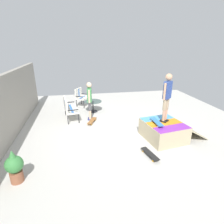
{
  "coord_description": "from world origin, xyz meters",
  "views": [
    {
      "loc": [
        -6.58,
        1.44,
        3.31
      ],
      "look_at": [
        0.26,
        0.17,
        0.7
      ],
      "focal_mm": 29.04,
      "sensor_mm": 36.0,
      "label": 1
    }
  ],
  "objects_px": {
    "patio_table": "(93,104)",
    "skateboard_spare": "(150,154)",
    "skate_ramp": "(164,130)",
    "potted_plant": "(14,166)",
    "person_watching": "(90,98)",
    "person_skater": "(167,94)",
    "skateboard_by_bench": "(92,121)",
    "skateboard_on_ramp": "(157,122)",
    "patio_chair_near_house": "(80,96)",
    "patio_bench": "(69,107)"
  },
  "relations": [
    {
      "from": "person_skater",
      "to": "potted_plant",
      "type": "xyz_separation_m",
      "value": [
        -1.55,
        4.72,
        -1.21
      ]
    },
    {
      "from": "patio_chair_near_house",
      "to": "skateboard_by_bench",
      "type": "relative_size",
      "value": 1.25
    },
    {
      "from": "potted_plant",
      "to": "skateboard_spare",
      "type": "bearing_deg",
      "value": -83.39
    },
    {
      "from": "person_watching",
      "to": "potted_plant",
      "type": "height_order",
      "value": "person_watching"
    },
    {
      "from": "patio_bench",
      "to": "person_skater",
      "type": "distance_m",
      "value": 4.42
    },
    {
      "from": "skate_ramp",
      "to": "person_watching",
      "type": "bearing_deg",
      "value": 47.61
    },
    {
      "from": "skateboard_spare",
      "to": "skateboard_on_ramp",
      "type": "xyz_separation_m",
      "value": [
        0.94,
        -0.58,
        0.65
      ]
    },
    {
      "from": "person_skater",
      "to": "potted_plant",
      "type": "height_order",
      "value": "person_skater"
    },
    {
      "from": "skate_ramp",
      "to": "patio_chair_near_house",
      "type": "xyz_separation_m",
      "value": [
        4.41,
        2.94,
        0.29
      ]
    },
    {
      "from": "patio_bench",
      "to": "person_watching",
      "type": "relative_size",
      "value": 0.75
    },
    {
      "from": "skate_ramp",
      "to": "patio_table",
      "type": "relative_size",
      "value": 2.6
    },
    {
      "from": "potted_plant",
      "to": "person_skater",
      "type": "bearing_deg",
      "value": -71.77
    },
    {
      "from": "skate_ramp",
      "to": "skateboard_spare",
      "type": "relative_size",
      "value": 2.84
    },
    {
      "from": "skateboard_by_bench",
      "to": "person_watching",
      "type": "bearing_deg",
      "value": 6.55
    },
    {
      "from": "patio_table",
      "to": "skateboard_spare",
      "type": "relative_size",
      "value": 1.09
    },
    {
      "from": "skate_ramp",
      "to": "skateboard_spare",
      "type": "distance_m",
      "value": 1.4
    },
    {
      "from": "skate_ramp",
      "to": "person_skater",
      "type": "distance_m",
      "value": 1.35
    },
    {
      "from": "patio_bench",
      "to": "skateboard_on_ramp",
      "type": "height_order",
      "value": "patio_bench"
    },
    {
      "from": "patio_chair_near_house",
      "to": "skateboard_spare",
      "type": "bearing_deg",
      "value": -159.63
    },
    {
      "from": "person_skater",
      "to": "skateboard_by_bench",
      "type": "xyz_separation_m",
      "value": [
        1.85,
        2.53,
        -1.59
      ]
    },
    {
      "from": "patio_chair_near_house",
      "to": "patio_table",
      "type": "distance_m",
      "value": 1.24
    },
    {
      "from": "skate_ramp",
      "to": "patio_table",
      "type": "height_order",
      "value": "skate_ramp"
    },
    {
      "from": "patio_table",
      "to": "patio_chair_near_house",
      "type": "bearing_deg",
      "value": 29.62
    },
    {
      "from": "patio_table",
      "to": "person_skater",
      "type": "height_order",
      "value": "person_skater"
    },
    {
      "from": "potted_plant",
      "to": "person_watching",
      "type": "bearing_deg",
      "value": -29.56
    },
    {
      "from": "person_skater",
      "to": "skate_ramp",
      "type": "bearing_deg",
      "value": 171.56
    },
    {
      "from": "skate_ramp",
      "to": "patio_bench",
      "type": "height_order",
      "value": "patio_bench"
    },
    {
      "from": "patio_bench",
      "to": "skateboard_by_bench",
      "type": "bearing_deg",
      "value": -119.99
    },
    {
      "from": "skateboard_on_ramp",
      "to": "potted_plant",
      "type": "distance_m",
      "value": 4.56
    },
    {
      "from": "patio_table",
      "to": "skateboard_on_ramp",
      "type": "xyz_separation_m",
      "value": [
        -3.42,
        -1.98,
        0.33
      ]
    },
    {
      "from": "patio_bench",
      "to": "patio_table",
      "type": "bearing_deg",
      "value": -55.64
    },
    {
      "from": "skateboard_by_bench",
      "to": "person_skater",
      "type": "bearing_deg",
      "value": -126.13
    },
    {
      "from": "skateboard_by_bench",
      "to": "potted_plant",
      "type": "distance_m",
      "value": 4.06
    },
    {
      "from": "patio_chair_near_house",
      "to": "person_skater",
      "type": "bearing_deg",
      "value": -145.45
    },
    {
      "from": "patio_table",
      "to": "skateboard_on_ramp",
      "type": "height_order",
      "value": "skateboard_on_ramp"
    },
    {
      "from": "skateboard_on_ramp",
      "to": "skateboard_spare",
      "type": "bearing_deg",
      "value": 148.46
    },
    {
      "from": "skateboard_by_bench",
      "to": "skateboard_spare",
      "type": "relative_size",
      "value": 0.99
    },
    {
      "from": "skateboard_by_bench",
      "to": "patio_chair_near_house",
      "type": "bearing_deg",
      "value": 9.99
    },
    {
      "from": "patio_chair_near_house",
      "to": "patio_bench",
      "type": "bearing_deg",
      "value": 162.82
    },
    {
      "from": "skateboard_by_bench",
      "to": "skateboard_spare",
      "type": "distance_m",
      "value": 3.36
    },
    {
      "from": "skateboard_by_bench",
      "to": "patio_bench",
      "type": "bearing_deg",
      "value": 60.01
    },
    {
      "from": "potted_plant",
      "to": "patio_bench",
      "type": "bearing_deg",
      "value": -16.46
    },
    {
      "from": "skate_ramp",
      "to": "skateboard_on_ramp",
      "type": "height_order",
      "value": "skateboard_on_ramp"
    },
    {
      "from": "patio_table",
      "to": "skateboard_spare",
      "type": "height_order",
      "value": "patio_table"
    },
    {
      "from": "person_watching",
      "to": "skateboard_on_ramp",
      "type": "relative_size",
      "value": 2.18
    },
    {
      "from": "person_watching",
      "to": "skateboard_by_bench",
      "type": "height_order",
      "value": "person_watching"
    },
    {
      "from": "patio_chair_near_house",
      "to": "patio_table",
      "type": "height_order",
      "value": "patio_chair_near_house"
    },
    {
      "from": "person_watching",
      "to": "skateboard_on_ramp",
      "type": "height_order",
      "value": "person_watching"
    },
    {
      "from": "patio_table",
      "to": "skateboard_spare",
      "type": "distance_m",
      "value": 4.59
    },
    {
      "from": "skate_ramp",
      "to": "patio_chair_near_house",
      "type": "relative_size",
      "value": 2.29
    }
  ]
}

